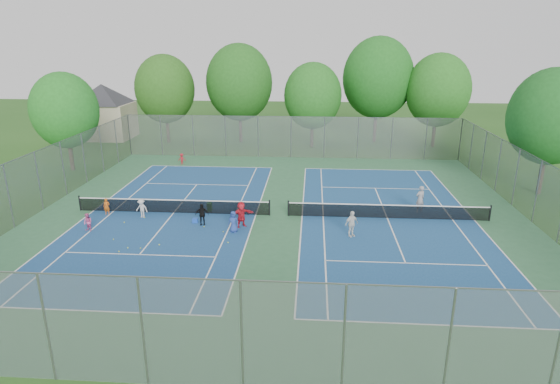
# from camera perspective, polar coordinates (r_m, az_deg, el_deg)

# --- Properties ---
(ground) EXTENTS (120.00, 120.00, 0.00)m
(ground) POSITION_cam_1_polar(r_m,az_deg,el_deg) (30.59, -0.13, -2.89)
(ground) COLOR #245019
(ground) RESTS_ON ground
(court_pad) EXTENTS (32.00, 32.00, 0.01)m
(court_pad) POSITION_cam_1_polar(r_m,az_deg,el_deg) (30.59, -0.13, -2.88)
(court_pad) COLOR #2E623D
(court_pad) RESTS_ON ground
(court_left) EXTENTS (10.97, 23.77, 0.01)m
(court_left) POSITION_cam_1_polar(r_m,az_deg,el_deg) (31.84, -12.81, -2.48)
(court_left) COLOR navy
(court_left) RESTS_ON court_pad
(court_right) EXTENTS (10.97, 23.77, 0.01)m
(court_right) POSITION_cam_1_polar(r_m,az_deg,el_deg) (30.90, 12.94, -3.12)
(court_right) COLOR navy
(court_right) RESTS_ON court_pad
(net_left) EXTENTS (12.87, 0.10, 0.91)m
(net_left) POSITION_cam_1_polar(r_m,az_deg,el_deg) (31.69, -12.87, -1.73)
(net_left) COLOR black
(net_left) RESTS_ON ground
(net_right) EXTENTS (12.87, 0.10, 0.91)m
(net_right) POSITION_cam_1_polar(r_m,az_deg,el_deg) (30.75, 13.00, -2.36)
(net_right) COLOR black
(net_right) RESTS_ON ground
(fence_north) EXTENTS (32.00, 0.10, 4.00)m
(fence_north) POSITION_cam_1_polar(r_m,az_deg,el_deg) (45.43, 1.35, 6.69)
(fence_north) COLOR gray
(fence_north) RESTS_ON ground
(fence_south) EXTENTS (32.00, 0.10, 4.00)m
(fence_south) POSITION_cam_1_polar(r_m,az_deg,el_deg) (15.49, -4.67, -17.18)
(fence_south) COLOR gray
(fence_south) RESTS_ON ground
(fence_west) EXTENTS (0.10, 32.00, 4.00)m
(fence_west) POSITION_cam_1_polar(r_m,az_deg,el_deg) (34.92, -27.34, 1.16)
(fence_west) COLOR gray
(fence_west) RESTS_ON ground
(fence_east) EXTENTS (0.10, 32.00, 4.00)m
(fence_east) POSITION_cam_1_polar(r_m,az_deg,el_deg) (32.94, 28.84, 0.01)
(fence_east) COLOR gray
(fence_east) RESTS_ON ground
(house) EXTENTS (11.03, 11.03, 7.30)m
(house) POSITION_cam_1_polar(r_m,az_deg,el_deg) (58.15, -20.79, 10.25)
(house) COLOR #B7A88C
(house) RESTS_ON ground
(tree_nw) EXTENTS (6.40, 6.40, 9.58)m
(tree_nw) POSITION_cam_1_polar(r_m,az_deg,el_deg) (53.24, -13.86, 12.09)
(tree_nw) COLOR #443326
(tree_nw) RESTS_ON ground
(tree_nl) EXTENTS (7.20, 7.20, 10.69)m
(tree_nl) POSITION_cam_1_polar(r_m,az_deg,el_deg) (52.31, -4.98, 13.15)
(tree_nl) COLOR #443326
(tree_nl) RESTS_ON ground
(tree_nc) EXTENTS (6.00, 6.00, 8.85)m
(tree_nc) POSITION_cam_1_polar(r_m,az_deg,el_deg) (49.81, 4.01, 11.60)
(tree_nc) COLOR #443326
(tree_nc) RESTS_ON ground
(tree_nr) EXTENTS (7.60, 7.60, 11.42)m
(tree_nr) POSITION_cam_1_polar(r_m,az_deg,el_deg) (53.09, 11.86, 13.46)
(tree_nr) COLOR #443326
(tree_nr) RESTS_ON ground
(tree_ne) EXTENTS (6.60, 6.60, 9.77)m
(tree_ne) POSITION_cam_1_polar(r_m,az_deg,el_deg) (52.35, 18.72, 11.67)
(tree_ne) COLOR #443326
(tree_ne) RESTS_ON ground
(tree_side_w) EXTENTS (5.60, 5.60, 8.47)m
(tree_side_w) POSITION_cam_1_polar(r_m,az_deg,el_deg) (44.27, -24.77, 9.02)
(tree_side_w) COLOR #443326
(tree_side_w) RESTS_ON ground
(tree_side_e) EXTENTS (6.00, 6.00, 9.20)m
(tree_side_e) POSITION_cam_1_polar(r_m,az_deg,el_deg) (38.76, 30.19, 7.93)
(tree_side_e) COLOR #443326
(tree_side_e) RESTS_ON ground
(ball_crate) EXTENTS (0.36, 0.36, 0.28)m
(ball_crate) POSITION_cam_1_polar(r_m,az_deg,el_deg) (29.89, -10.30, -3.43)
(ball_crate) COLOR blue
(ball_crate) RESTS_ON ground
(ball_hopper) EXTENTS (0.30, 0.30, 0.58)m
(ball_hopper) POSITION_cam_1_polar(r_m,az_deg,el_deg) (31.61, -8.58, -1.84)
(ball_hopper) COLOR #268D37
(ball_hopper) RESTS_ON ground
(student_a) EXTENTS (0.44, 0.32, 1.11)m
(student_a) POSITION_cam_1_polar(r_m,az_deg,el_deg) (32.62, -20.37, -1.68)
(student_a) COLOR #CB5813
(student_a) RESTS_ON ground
(student_b) EXTENTS (0.67, 0.61, 1.13)m
(student_b) POSITION_cam_1_polar(r_m,az_deg,el_deg) (30.21, -22.37, -3.45)
(student_b) COLOR #D0518E
(student_b) RESTS_ON ground
(student_c) EXTENTS (0.88, 0.61, 1.24)m
(student_c) POSITION_cam_1_polar(r_m,az_deg,el_deg) (31.37, -16.51, -1.92)
(student_c) COLOR beige
(student_c) RESTS_ON ground
(student_d) EXTENTS (0.86, 0.51, 1.38)m
(student_d) POSITION_cam_1_polar(r_m,az_deg,el_deg) (29.25, -9.50, -2.72)
(student_d) COLOR black
(student_d) RESTS_ON ground
(student_e) EXTENTS (0.71, 0.53, 1.32)m
(student_e) POSITION_cam_1_polar(r_m,az_deg,el_deg) (27.92, -5.71, -3.64)
(student_e) COLOR navy
(student_e) RESTS_ON ground
(student_f) EXTENTS (1.52, 1.24, 1.63)m
(student_f) POSITION_cam_1_polar(r_m,az_deg,el_deg) (28.59, -4.73, -2.74)
(student_f) COLOR red
(student_f) RESTS_ON ground
(child_far_baseline) EXTENTS (0.70, 0.46, 1.03)m
(child_far_baseline) POSITION_cam_1_polar(r_m,az_deg,el_deg) (44.05, -11.87, 3.96)
(child_far_baseline) COLOR #A71722
(child_far_baseline) RESTS_ON ground
(instructor) EXTENTS (0.78, 0.67, 1.81)m
(instructor) POSITION_cam_1_polar(r_m,az_deg,el_deg) (32.34, 16.71, -0.81)
(instructor) COLOR gray
(instructor) RESTS_ON ground
(teen_court_b) EXTENTS (0.98, 0.84, 1.57)m
(teen_court_b) POSITION_cam_1_polar(r_m,az_deg,el_deg) (27.45, 8.71, -3.87)
(teen_court_b) COLOR white
(teen_court_b) RESTS_ON ground
(tennis_ball_0) EXTENTS (0.07, 0.07, 0.07)m
(tennis_ball_0) POSITION_cam_1_polar(r_m,az_deg,el_deg) (29.06, -9.24, -4.22)
(tennis_ball_0) COLOR #B1CC2F
(tennis_ball_0) RESTS_ON ground
(tennis_ball_1) EXTENTS (0.07, 0.07, 0.07)m
(tennis_ball_1) POSITION_cam_1_polar(r_m,az_deg,el_deg) (26.95, -16.64, -6.61)
(tennis_ball_1) COLOR #B2C12D
(tennis_ball_1) RESTS_ON ground
(tennis_ball_2) EXTENTS (0.07, 0.07, 0.07)m
(tennis_ball_2) POSITION_cam_1_polar(r_m,az_deg,el_deg) (27.20, -18.06, -6.52)
(tennis_ball_2) COLOR #D3F539
(tennis_ball_2) RESTS_ON ground
(tennis_ball_3) EXTENTS (0.07, 0.07, 0.07)m
(tennis_ball_3) POSITION_cam_1_polar(r_m,az_deg,el_deg) (26.71, -6.36, -6.15)
(tennis_ball_3) COLOR #DBF538
(tennis_ball_3) RESTS_ON ground
(tennis_ball_4) EXTENTS (0.07, 0.07, 0.07)m
(tennis_ball_4) POSITION_cam_1_polar(r_m,az_deg,el_deg) (27.11, -14.50, -6.27)
(tennis_ball_4) COLOR #E6EE37
(tennis_ball_4) RESTS_ON ground
(tennis_ball_5) EXTENTS (0.07, 0.07, 0.07)m
(tennis_ball_5) POSITION_cam_1_polar(r_m,az_deg,el_deg) (26.91, -19.04, -6.90)
(tennis_ball_5) COLOR yellow
(tennis_ball_5) RESTS_ON ground
(tennis_ball_6) EXTENTS (0.07, 0.07, 0.07)m
(tennis_ball_6) POSITION_cam_1_polar(r_m,az_deg,el_deg) (28.56, -19.64, -5.49)
(tennis_ball_6) COLOR #BCD631
(tennis_ball_6) RESTS_ON ground
(tennis_ball_7) EXTENTS (0.07, 0.07, 0.07)m
(tennis_ball_7) POSITION_cam_1_polar(r_m,az_deg,el_deg) (30.93, -18.45, -3.56)
(tennis_ball_7) COLOR #C4D531
(tennis_ball_7) RESTS_ON ground
(tennis_ball_8) EXTENTS (0.07, 0.07, 0.07)m
(tennis_ball_8) POSITION_cam_1_polar(r_m,az_deg,el_deg) (31.39, -16.17, -3.02)
(tennis_ball_8) COLOR #9EC12D
(tennis_ball_8) RESTS_ON ground
(tennis_ball_9) EXTENTS (0.07, 0.07, 0.07)m
(tennis_ball_9) POSITION_cam_1_polar(r_m,az_deg,el_deg) (28.37, -6.02, -4.64)
(tennis_ball_9) COLOR gold
(tennis_ball_9) RESTS_ON ground
(tennis_ball_10) EXTENTS (0.07, 0.07, 0.07)m
(tennis_ball_10) POSITION_cam_1_polar(r_m,az_deg,el_deg) (28.16, -6.93, -4.86)
(tennis_ball_10) COLOR gold
(tennis_ball_10) RESTS_ON ground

